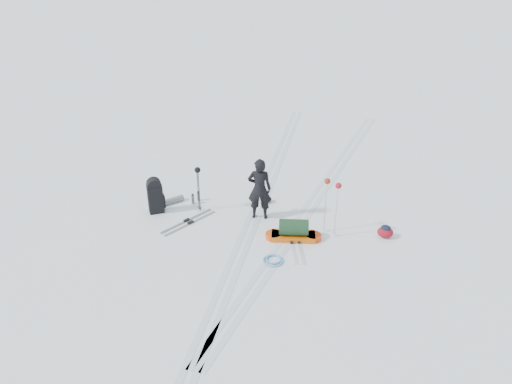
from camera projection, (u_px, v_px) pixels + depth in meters
ground at (251, 224)px, 12.92m from camera, size 200.00×200.00×0.00m
ski_tracks at (282, 211)px, 13.51m from camera, size 3.38×17.97×0.01m
skier at (259, 189)px, 12.85m from camera, size 0.67×0.50×1.69m
pulk_sled at (293, 232)px, 12.24m from camera, size 1.43×0.68×0.53m
expedition_rucksack at (158, 196)px, 13.33m from camera, size 0.73×1.08×1.00m
ski_poles_black at (198, 175)px, 13.06m from camera, size 0.16×0.16×1.30m
ski_poles_silver at (332, 190)px, 11.94m from camera, size 0.44×0.31×1.50m
touring_skis_grey at (189, 222)px, 13.00m from camera, size 1.00×1.58×0.06m
touring_skis_white at (295, 242)px, 12.18m from camera, size 0.86×1.81×0.07m
rope_coil at (273, 260)px, 11.49m from camera, size 0.58×0.58×0.06m
small_daypack at (385, 231)px, 12.32m from camera, size 0.44×0.36×0.34m
thermos_pair at (196, 198)px, 13.90m from camera, size 0.18×0.31×0.30m
stuff_sack at (266, 199)px, 13.92m from camera, size 0.39×0.33×0.20m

